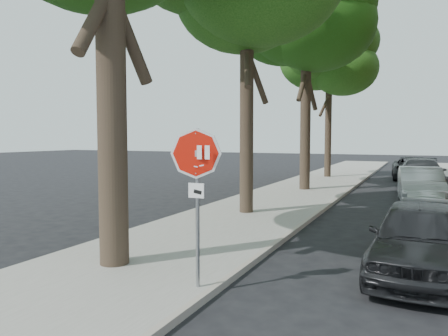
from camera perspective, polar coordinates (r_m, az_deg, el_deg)
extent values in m
plane|color=black|center=(7.23, 1.71, -16.88)|extent=(120.00, 120.00, 0.00)
cube|color=gray|center=(19.10, 8.72, -3.54)|extent=(4.00, 55.00, 0.12)
cube|color=#9E9384|center=(18.65, 14.81, -3.80)|extent=(0.12, 55.00, 0.13)
cylinder|color=gray|center=(7.14, -3.47, -5.31)|extent=(0.06, 0.06, 2.60)
cube|color=#99999E|center=(7.03, -3.62, 1.91)|extent=(0.05, 0.06, 0.10)
cylinder|color=#99999E|center=(7.02, -3.63, 1.91)|extent=(0.76, 0.32, 0.82)
cylinder|color=white|center=(7.01, -3.69, 1.91)|extent=(0.76, 0.32, 0.82)
cylinder|color=red|center=(7.01, -3.71, 1.91)|extent=(0.68, 0.29, 0.74)
cube|color=white|center=(7.10, -5.24, 2.09)|extent=(0.08, 0.00, 0.22)
cube|color=white|center=(7.03, -4.25, 2.07)|extent=(0.08, 0.00, 0.22)
cube|color=white|center=(6.96, -3.24, 2.06)|extent=(0.08, 0.00, 0.22)
cube|color=white|center=(6.90, -2.21, 2.04)|extent=(0.08, 0.00, 0.22)
cube|color=silver|center=(7.06, -4.54, 0.37)|extent=(0.08, 0.00, 0.03)
cube|color=silver|center=(7.01, -3.75, 0.19)|extent=(0.08, 0.00, 0.03)
cube|color=silver|center=(6.95, -2.95, 0.33)|extent=(0.08, 0.00, 0.03)
cube|color=white|center=(7.07, -3.64, -2.96)|extent=(0.28, 0.02, 0.24)
cube|color=black|center=(7.04, -3.47, -3.14)|extent=(0.15, 0.00, 0.08)
cylinder|color=black|center=(8.92, -14.65, 18.80)|extent=(0.56, 0.56, 9.50)
cylinder|color=black|center=(14.39, 3.00, 13.23)|extent=(0.44, 0.44, 9.50)
ellipsoid|color=#13440F|center=(15.92, 1.29, 20.70)|extent=(3.99, 3.99, 3.19)
cylinder|color=black|center=(20.99, 10.65, 10.97)|extent=(0.48, 0.48, 10.00)
ellipsoid|color=#1F460D|center=(21.51, 10.75, 18.40)|extent=(4.62, 4.62, 3.70)
ellipsoid|color=#1F460D|center=(22.41, 9.09, 16.73)|extent=(4.20, 4.20, 3.36)
cylinder|color=black|center=(27.81, 13.50, 8.19)|extent=(0.40, 0.40, 9.00)
ellipsoid|color=#13440F|center=(28.11, 13.59, 13.32)|extent=(4.16, 4.16, 3.33)
ellipsoid|color=#13440F|center=(27.57, 15.40, 15.47)|extent=(3.40, 3.40, 2.72)
ellipsoid|color=#13440F|center=(28.93, 12.36, 12.32)|extent=(3.78, 3.78, 3.02)
imported|color=black|center=(8.96, 24.11, -8.42)|extent=(1.81, 4.17, 1.40)
imported|color=#B3B8BC|center=(18.28, 24.30, -2.15)|extent=(1.87, 4.41, 1.42)
imported|color=#434347|center=(23.31, 24.34, -0.76)|extent=(2.45, 5.34, 1.51)
imported|color=black|center=(28.69, 23.43, -0.02)|extent=(2.64, 5.10, 1.37)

